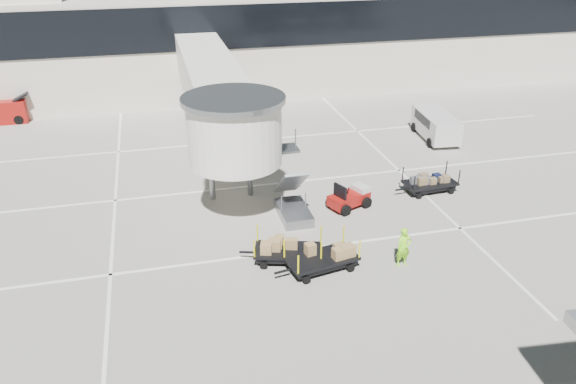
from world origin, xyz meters
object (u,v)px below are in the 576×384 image
object	(u,v)px
minivan	(435,123)
baggage_tug	(350,198)
suitcase_cart	(430,183)
box_cart_far	(326,258)
box_cart_near	(285,250)
ground_worker	(404,247)

from	to	relation	value
minivan	baggage_tug	bearing A→B (deg)	-131.49
suitcase_cart	box_cart_far	size ratio (longest dim) A/B	0.94
box_cart_near	suitcase_cart	bearing A→B (deg)	44.15
ground_worker	box_cart_near	bearing A→B (deg)	156.44
baggage_tug	ground_worker	distance (m)	5.63
baggage_tug	box_cart_far	world-z (taller)	box_cart_far
baggage_tug	suitcase_cart	world-z (taller)	baggage_tug
box_cart_near	box_cart_far	size ratio (longest dim) A/B	0.98
baggage_tug	minivan	size ratio (longest dim) A/B	0.51
suitcase_cart	ground_worker	world-z (taller)	ground_worker
ground_worker	minivan	size ratio (longest dim) A/B	0.38
baggage_tug	box_cart_near	bearing A→B (deg)	-159.53
box_cart_near	box_cart_far	distance (m)	1.80
box_cart_near	ground_worker	bearing A→B (deg)	-1.03
box_cart_near	baggage_tug	bearing A→B (deg)	59.70
box_cart_far	ground_worker	world-z (taller)	ground_worker
baggage_tug	box_cart_near	size ratio (longest dim) A/B	0.66
box_cart_far	ground_worker	xyz separation A→B (m)	(3.24, -0.57, 0.38)
box_cart_near	box_cart_far	bearing A→B (deg)	-15.45
suitcase_cart	minivan	bearing A→B (deg)	57.71
baggage_tug	box_cart_near	distance (m)	5.99
box_cart_near	minivan	xyz separation A→B (m)	(13.24, 12.20, 0.49)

